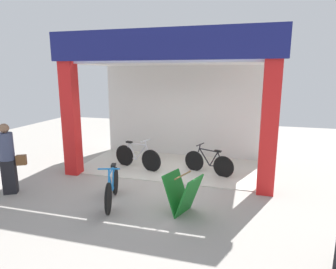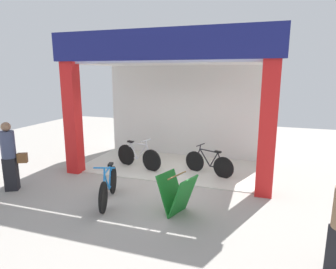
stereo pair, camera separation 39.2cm
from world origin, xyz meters
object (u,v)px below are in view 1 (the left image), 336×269
Objects in this scene: sandwich_board_sign at (183,194)px; pedestrian_1 at (8,158)px; bicycle_inside_0 at (209,163)px; bicycle_inside_1 at (137,157)px; bicycle_parked_0 at (112,187)px.

pedestrian_1 reaches higher than sandwich_board_sign.
sandwich_board_sign is at bearing -94.03° from bicycle_inside_0.
bicycle_inside_0 is 2.13m from bicycle_inside_1.
bicycle_parked_0 is at bearing 178.04° from sandwich_board_sign.
bicycle_parked_0 is at bearing -81.69° from bicycle_inside_1.
bicycle_inside_1 is 3.11m from sandwich_board_sign.
pedestrian_1 reaches higher than bicycle_parked_0.
bicycle_inside_0 is 0.92× the size of bicycle_parked_0.
bicycle_parked_0 is at bearing -125.90° from bicycle_inside_0.
bicycle_inside_1 is (-2.12, -0.09, 0.03)m from bicycle_inside_0.
sandwich_board_sign is (1.60, -0.05, 0.05)m from bicycle_parked_0.
bicycle_parked_0 is (-1.78, -2.46, 0.03)m from bicycle_inside_0.
pedestrian_1 is (-4.19, -0.10, 0.45)m from sandwich_board_sign.
bicycle_inside_0 is at bearing 54.10° from bicycle_parked_0.
bicycle_parked_0 reaches higher than sandwich_board_sign.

